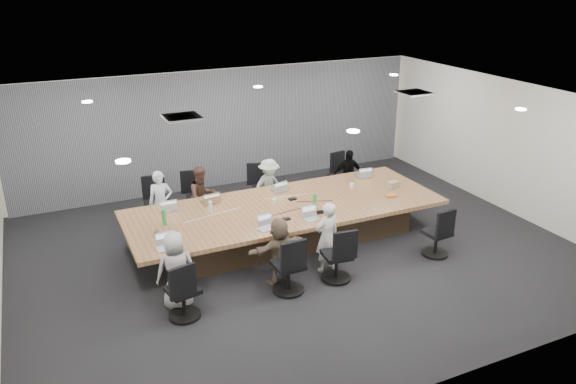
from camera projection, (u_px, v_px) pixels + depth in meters
name	position (u px, v px, depth m)	size (l,w,h in m)	color
floor	(297.00, 251.00, 10.49)	(10.00, 8.00, 0.00)	black
ceiling	(298.00, 104.00, 9.46)	(10.00, 8.00, 0.00)	white
wall_back	(224.00, 128.00, 13.35)	(10.00, 2.80, 0.00)	silver
wall_front	(445.00, 289.00, 6.61)	(10.00, 2.80, 0.00)	silver
wall_right	(509.00, 147.00, 11.94)	(8.00, 2.80, 0.00)	silver
curtain	(225.00, 129.00, 13.28)	(9.80, 0.04, 2.80)	slate
conference_table	(286.00, 222.00, 10.77)	(6.00, 2.20, 0.74)	#3F2F20
chair_0	(158.00, 207.00, 11.38)	(0.58, 0.58, 0.86)	black
chair_1	(198.00, 200.00, 11.71)	(0.57, 0.57, 0.84)	black
chair_2	(263.00, 191.00, 12.30)	(0.52, 0.52, 0.77)	black
chair_3	(340.00, 179.00, 13.07)	(0.50, 0.50, 0.74)	black
chair_4	(183.00, 295.00, 8.37)	(0.52, 0.52, 0.77)	black
chair_5	(288.00, 269.00, 9.04)	(0.55, 0.55, 0.81)	black
chair_6	(337.00, 259.00, 9.40)	(0.52, 0.52, 0.78)	black
chair_7	(437.00, 236.00, 10.23)	(0.51, 0.51, 0.75)	black
person_0	(161.00, 203.00, 11.00)	(0.47, 0.31, 1.29)	silver
laptop_0	(167.00, 208.00, 10.50)	(0.33, 0.22, 0.02)	#B2B2B7
person_1	(202.00, 197.00, 11.34)	(0.61, 0.48, 1.27)	#442E24
laptop_1	(210.00, 201.00, 10.83)	(0.35, 0.24, 0.02)	#8C6647
person_2	(269.00, 187.00, 11.92)	(0.79, 0.45, 1.22)	#99AE9D
laptop_2	(280.00, 189.00, 11.40)	(0.33, 0.23, 0.02)	#B2B2B7
person_3	(348.00, 175.00, 12.69)	(0.69, 0.29, 1.17)	black
laptop_3	(361.00, 176.00, 12.17)	(0.31, 0.21, 0.02)	#B2B2B7
person_4	(176.00, 270.00, 8.58)	(0.61, 0.40, 1.25)	#A5A5A5
laptop_4	(167.00, 248.00, 9.00)	(0.32, 0.22, 0.02)	#B2B2B7
person_5	(279.00, 251.00, 9.28)	(1.07, 0.34, 1.15)	brown
laptop_5	(266.00, 228.00, 9.68)	(0.29, 0.20, 0.02)	#B2B2B7
person_6	(327.00, 237.00, 9.60)	(0.47, 0.31, 1.28)	silver
laptop_6	(312.00, 219.00, 10.03)	(0.29, 0.20, 0.02)	#B2B2B7
bottle_green_left	(164.00, 217.00, 9.79)	(0.08, 0.08, 0.28)	#33873A
bottle_green_right	(315.00, 201.00, 10.54)	(0.07, 0.07, 0.25)	#33873A
bottle_clear	(210.00, 207.00, 10.29)	(0.07, 0.07, 0.22)	silver
cup_white_far	(274.00, 201.00, 10.71)	(0.07, 0.07, 0.09)	white
cup_white_near	(352.00, 186.00, 11.47)	(0.08, 0.08, 0.11)	white
mug_brown	(157.00, 234.00, 9.39)	(0.08, 0.08, 0.10)	brown
mic_left	(286.00, 219.00, 10.03)	(0.14, 0.09, 0.03)	black
mic_right	(293.00, 199.00, 10.91)	(0.15, 0.10, 0.03)	black
stapler	(321.00, 212.00, 10.28)	(0.17, 0.04, 0.06)	black
canvas_bag	(393.00, 185.00, 11.50)	(0.23, 0.14, 0.12)	tan
snack_packet	(391.00, 196.00, 11.04)	(0.20, 0.13, 0.04)	#C16D22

